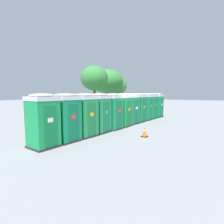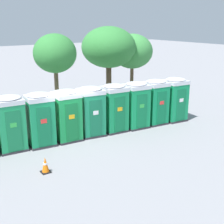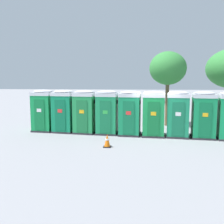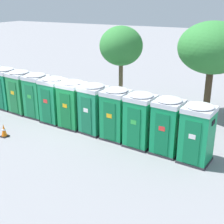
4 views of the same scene
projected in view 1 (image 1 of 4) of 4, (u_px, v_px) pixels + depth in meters
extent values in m
plane|color=gray|center=(120.00, 126.00, 13.70)|extent=(120.00, 120.00, 0.00)
cube|color=#2D2D33|center=(44.00, 146.00, 8.28)|extent=(1.34, 1.32, 0.10)
cube|color=#169348|center=(43.00, 123.00, 8.16)|extent=(1.28, 1.26, 2.10)
cube|color=#117238|center=(51.00, 126.00, 7.82)|extent=(0.64, 0.10, 1.85)
cube|color=white|center=(51.00, 120.00, 7.78)|extent=(0.28, 0.04, 0.20)
cube|color=black|center=(53.00, 107.00, 8.56)|extent=(0.06, 0.36, 0.20)
cube|color=silver|center=(42.00, 99.00, 8.04)|extent=(1.32, 1.30, 0.20)
ellipsoid|color=silver|center=(42.00, 95.00, 8.02)|extent=(1.25, 1.23, 0.18)
cube|color=#2D2D33|center=(67.00, 140.00, 9.33)|extent=(1.37, 1.35, 0.10)
cube|color=#118653|center=(66.00, 120.00, 9.21)|extent=(1.31, 1.28, 2.10)
cube|color=#0D6840|center=(74.00, 122.00, 8.86)|extent=(0.64, 0.11, 1.85)
cube|color=red|center=(74.00, 117.00, 8.82)|extent=(0.28, 0.04, 0.20)
cube|color=black|center=(75.00, 105.00, 9.60)|extent=(0.07, 0.36, 0.20)
cube|color=silver|center=(66.00, 98.00, 9.09)|extent=(1.35, 1.32, 0.20)
ellipsoid|color=silver|center=(66.00, 95.00, 9.07)|extent=(1.28, 1.26, 0.18)
cube|color=#2D2D33|center=(85.00, 135.00, 10.38)|extent=(1.39, 1.36, 0.10)
cube|color=#218F4A|center=(85.00, 117.00, 10.26)|extent=(1.32, 1.29, 2.10)
cube|color=#1A703A|center=(92.00, 119.00, 9.91)|extent=(0.64, 0.12, 1.85)
cube|color=yellow|center=(92.00, 114.00, 9.87)|extent=(0.28, 0.05, 0.20)
cube|color=black|center=(92.00, 104.00, 10.65)|extent=(0.07, 0.36, 0.20)
cube|color=silver|center=(84.00, 97.00, 10.14)|extent=(1.36, 1.33, 0.20)
ellipsoid|color=silver|center=(84.00, 95.00, 10.12)|extent=(1.30, 1.27, 0.18)
cube|color=#2D2D33|center=(99.00, 131.00, 11.46)|extent=(1.30, 1.29, 0.10)
cube|color=#1C9355|center=(99.00, 115.00, 11.34)|extent=(1.24, 1.23, 2.10)
cube|color=#167342|center=(107.00, 117.00, 11.02)|extent=(0.63, 0.08, 1.85)
cube|color=green|center=(107.00, 112.00, 10.98)|extent=(0.28, 0.03, 0.20)
cube|color=black|center=(105.00, 103.00, 11.74)|extent=(0.05, 0.36, 0.20)
cube|color=silver|center=(99.00, 97.00, 11.22)|extent=(1.28, 1.27, 0.20)
ellipsoid|color=silver|center=(99.00, 95.00, 11.20)|extent=(1.22, 1.21, 0.18)
cube|color=#2D2D33|center=(112.00, 128.00, 12.48)|extent=(1.31, 1.31, 0.10)
cube|color=#168B52|center=(112.00, 113.00, 12.36)|extent=(1.25, 1.25, 2.10)
cube|color=#116D40|center=(119.00, 115.00, 12.03)|extent=(0.63, 0.09, 1.85)
cube|color=red|center=(120.00, 111.00, 11.99)|extent=(0.28, 0.04, 0.20)
cube|color=black|center=(117.00, 102.00, 12.75)|extent=(0.06, 0.36, 0.20)
cube|color=silver|center=(112.00, 97.00, 12.24)|extent=(1.29, 1.29, 0.20)
ellipsoid|color=silver|center=(112.00, 95.00, 12.22)|extent=(1.23, 1.23, 0.18)
cube|color=#2D2D33|center=(122.00, 126.00, 13.55)|extent=(1.30, 1.29, 0.10)
cube|color=#188F45|center=(123.00, 111.00, 13.43)|extent=(1.24, 1.23, 2.10)
cube|color=#127036|center=(129.00, 113.00, 13.11)|extent=(0.64, 0.08, 1.85)
cube|color=yellow|center=(129.00, 109.00, 13.07)|extent=(0.28, 0.03, 0.20)
cube|color=black|center=(126.00, 102.00, 13.84)|extent=(0.05, 0.36, 0.20)
cube|color=silver|center=(123.00, 96.00, 13.31)|extent=(1.28, 1.26, 0.20)
ellipsoid|color=silver|center=(123.00, 94.00, 13.30)|extent=(1.22, 1.20, 0.18)
cube|color=#2D2D33|center=(130.00, 123.00, 14.66)|extent=(1.37, 1.37, 0.10)
cube|color=#198556|center=(131.00, 110.00, 14.54)|extent=(1.30, 1.30, 2.10)
cube|color=#136843|center=(137.00, 111.00, 14.18)|extent=(0.62, 0.13, 1.85)
cube|color=white|center=(137.00, 108.00, 14.14)|extent=(0.28, 0.05, 0.20)
cube|color=black|center=(134.00, 101.00, 14.91)|extent=(0.08, 0.36, 0.20)
cube|color=silver|center=(131.00, 96.00, 14.42)|extent=(1.34, 1.34, 0.20)
ellipsoid|color=silver|center=(131.00, 94.00, 14.40)|extent=(1.28, 1.28, 0.18)
cube|color=#2D2D33|center=(138.00, 121.00, 15.73)|extent=(1.32, 1.31, 0.10)
cube|color=#148C4E|center=(138.00, 109.00, 15.61)|extent=(1.26, 1.25, 2.10)
cube|color=#0F6D3D|center=(144.00, 110.00, 15.28)|extent=(0.63, 0.09, 1.85)
cube|color=yellow|center=(144.00, 107.00, 15.24)|extent=(0.28, 0.04, 0.20)
cube|color=black|center=(141.00, 100.00, 16.01)|extent=(0.06, 0.36, 0.20)
cube|color=silver|center=(138.00, 96.00, 15.48)|extent=(1.30, 1.28, 0.20)
ellipsoid|color=silver|center=(138.00, 94.00, 15.47)|extent=(1.23, 1.22, 0.18)
cube|color=#2D2D33|center=(145.00, 119.00, 16.76)|extent=(1.35, 1.33, 0.10)
cube|color=#139151|center=(145.00, 108.00, 16.64)|extent=(1.29, 1.27, 2.10)
cube|color=#0F713F|center=(151.00, 109.00, 16.31)|extent=(0.64, 0.10, 1.85)
cube|color=green|center=(151.00, 106.00, 16.27)|extent=(0.28, 0.04, 0.20)
cube|color=black|center=(148.00, 100.00, 17.04)|extent=(0.07, 0.36, 0.20)
cube|color=silver|center=(145.00, 96.00, 16.52)|extent=(1.33, 1.30, 0.20)
ellipsoid|color=silver|center=(146.00, 94.00, 16.51)|extent=(1.26, 1.24, 0.18)
cube|color=#2D2D33|center=(150.00, 118.00, 17.85)|extent=(1.31, 1.32, 0.10)
cube|color=#108B50|center=(151.00, 107.00, 17.73)|extent=(1.25, 1.26, 2.10)
cube|color=#0D6D3E|center=(156.00, 108.00, 17.40)|extent=(0.62, 0.10, 1.85)
cube|color=red|center=(156.00, 105.00, 17.36)|extent=(0.28, 0.04, 0.20)
cube|color=black|center=(153.00, 100.00, 18.12)|extent=(0.06, 0.36, 0.20)
cube|color=silver|center=(151.00, 96.00, 17.61)|extent=(1.28, 1.29, 0.20)
ellipsoid|color=silver|center=(151.00, 94.00, 17.60)|extent=(1.22, 1.23, 0.18)
cube|color=#2D2D33|center=(156.00, 116.00, 18.88)|extent=(1.36, 1.33, 0.10)
cube|color=#138D52|center=(156.00, 106.00, 18.76)|extent=(1.29, 1.27, 2.10)
cube|color=#0F6E40|center=(162.00, 107.00, 18.42)|extent=(0.64, 0.10, 1.85)
cube|color=white|center=(162.00, 105.00, 18.38)|extent=(0.28, 0.04, 0.20)
cube|color=black|center=(159.00, 99.00, 19.16)|extent=(0.06, 0.36, 0.20)
cube|color=silver|center=(157.00, 96.00, 18.64)|extent=(1.33, 1.30, 0.20)
ellipsoid|color=silver|center=(157.00, 94.00, 18.62)|extent=(1.27, 1.24, 0.18)
cylinder|color=brown|center=(115.00, 102.00, 23.00)|extent=(0.26, 0.26, 2.80)
ellipsoid|color=#3D8C42|center=(115.00, 86.00, 22.78)|extent=(3.03, 3.03, 2.55)
cylinder|color=#4C3826|center=(107.00, 101.00, 20.93)|extent=(0.38, 0.38, 3.14)
ellipsoid|color=#337F38|center=(107.00, 82.00, 20.68)|extent=(3.77, 3.77, 2.84)
cylinder|color=brown|center=(95.00, 103.00, 16.06)|extent=(0.24, 0.24, 3.28)
ellipsoid|color=#337F38|center=(94.00, 78.00, 15.82)|extent=(2.46, 2.46, 2.23)
cube|color=black|center=(145.00, 136.00, 10.26)|extent=(0.36, 0.36, 0.04)
cone|color=orange|center=(145.00, 131.00, 10.22)|extent=(0.28, 0.28, 0.60)
cylinder|color=white|center=(145.00, 131.00, 10.22)|extent=(0.17, 0.17, 0.07)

